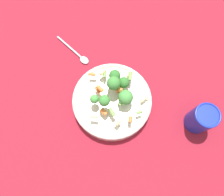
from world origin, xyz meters
name	(u,v)px	position (x,y,z in m)	size (l,w,h in m)	color
ground_plane	(112,103)	(0.00, 0.00, 0.00)	(3.00, 3.00, 0.00)	maroon
bowl	(112,101)	(0.00, 0.00, 0.02)	(0.26, 0.26, 0.04)	silver
pasta_salad	(116,89)	(-0.02, 0.01, 0.08)	(0.19, 0.20, 0.08)	#8CB766
cup	(201,119)	(0.03, 0.28, 0.05)	(0.08, 0.08, 0.11)	#192DAD
spoon	(78,55)	(-0.16, -0.15, 0.01)	(0.11, 0.14, 0.01)	silver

